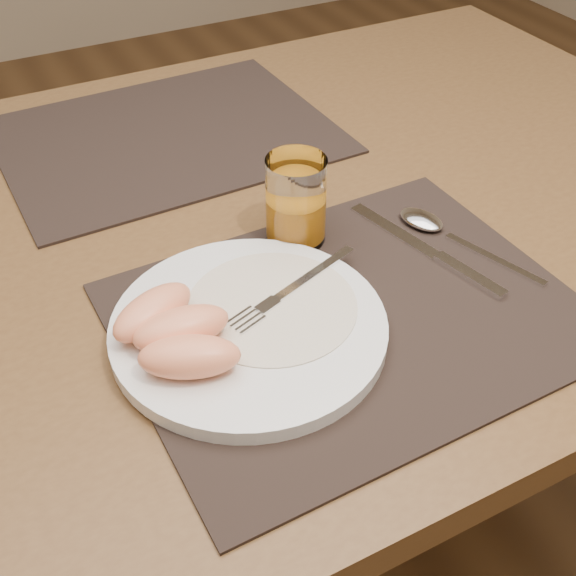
# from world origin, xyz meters

# --- Properties ---
(ground) EXTENTS (5.00, 5.00, 0.00)m
(ground) POSITION_xyz_m (0.00, 0.00, 0.00)
(ground) COLOR #54371D
(ground) RESTS_ON ground
(table) EXTENTS (1.40, 0.90, 0.75)m
(table) POSITION_xyz_m (0.00, 0.00, 0.67)
(table) COLOR brown
(table) RESTS_ON ground
(placemat_near) EXTENTS (0.46, 0.36, 0.00)m
(placemat_near) POSITION_xyz_m (0.02, -0.22, 0.75)
(placemat_near) COLOR black
(placemat_near) RESTS_ON table
(placemat_far) EXTENTS (0.46, 0.36, 0.00)m
(placemat_far) POSITION_xyz_m (-0.02, 0.22, 0.75)
(placemat_far) COLOR black
(placemat_far) RESTS_ON table
(plate) EXTENTS (0.27, 0.27, 0.02)m
(plate) POSITION_xyz_m (-0.09, -0.20, 0.76)
(plate) COLOR white
(plate) RESTS_ON placemat_near
(plate_dressing) EXTENTS (0.17, 0.17, 0.00)m
(plate_dressing) POSITION_xyz_m (-0.06, -0.19, 0.77)
(plate_dressing) COLOR white
(plate_dressing) RESTS_ON plate
(fork) EXTENTS (0.17, 0.07, 0.00)m
(fork) POSITION_xyz_m (-0.04, -0.18, 0.77)
(fork) COLOR silver
(fork) RESTS_ON plate
(knife) EXTENTS (0.06, 0.22, 0.01)m
(knife) POSITION_xyz_m (0.15, -0.18, 0.76)
(knife) COLOR silver
(knife) RESTS_ON placemat_near
(spoon) EXTENTS (0.08, 0.19, 0.01)m
(spoon) POSITION_xyz_m (0.18, -0.14, 0.76)
(spoon) COLOR silver
(spoon) RESTS_ON placemat_near
(juice_glass) EXTENTS (0.07, 0.07, 0.10)m
(juice_glass) POSITION_xyz_m (0.03, -0.08, 0.80)
(juice_glass) COLOR white
(juice_glass) RESTS_ON placemat_near
(grapefruit_wedges) EXTENTS (0.11, 0.15, 0.04)m
(grapefruit_wedges) POSITION_xyz_m (-0.16, -0.20, 0.79)
(grapefruit_wedges) COLOR #FF9968
(grapefruit_wedges) RESTS_ON plate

